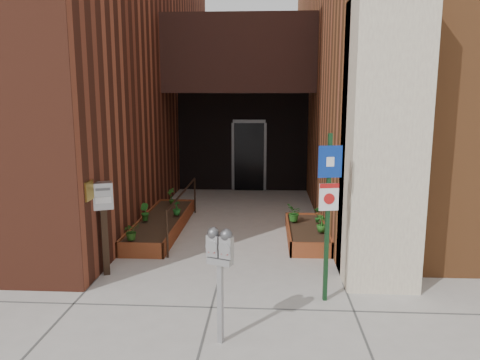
# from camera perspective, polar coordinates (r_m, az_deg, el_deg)

# --- Properties ---
(ground) EXTENTS (80.00, 80.00, 0.00)m
(ground) POSITION_cam_1_polar(r_m,az_deg,el_deg) (7.78, -2.62, -12.08)
(ground) COLOR #9E9991
(ground) RESTS_ON ground
(architecture) EXTENTS (20.00, 14.60, 10.00)m
(architecture) POSITION_cam_1_polar(r_m,az_deg,el_deg) (14.21, -0.51, 18.57)
(architecture) COLOR maroon
(architecture) RESTS_ON ground
(planter_left) EXTENTS (0.90, 3.60, 0.30)m
(planter_left) POSITION_cam_1_polar(r_m,az_deg,el_deg) (10.51, -9.55, -5.40)
(planter_left) COLOR maroon
(planter_left) RESTS_ON ground
(planter_right) EXTENTS (0.80, 2.20, 0.30)m
(planter_right) POSITION_cam_1_polar(r_m,az_deg,el_deg) (9.80, 8.14, -6.52)
(planter_right) COLOR maroon
(planter_right) RESTS_ON ground
(handrail) EXTENTS (0.04, 3.34, 0.90)m
(handrail) POSITION_cam_1_polar(r_m,az_deg,el_deg) (10.21, -6.97, -2.25)
(handrail) COLOR black
(handrail) RESTS_ON ground
(parking_meter) EXTENTS (0.33, 0.22, 1.45)m
(parking_meter) POSITION_cam_1_polar(r_m,az_deg,el_deg) (5.57, -2.46, -9.08)
(parking_meter) COLOR #9C9B9E
(parking_meter) RESTS_ON ground
(sign_post) EXTENTS (0.33, 0.10, 2.45)m
(sign_post) POSITION_cam_1_polar(r_m,az_deg,el_deg) (6.70, 10.73, -2.46)
(sign_post) COLOR #133619
(sign_post) RESTS_ON ground
(payment_dropbox) EXTENTS (0.38, 0.33, 1.57)m
(payment_dropbox) POSITION_cam_1_polar(r_m,az_deg,el_deg) (7.97, -16.32, -3.38)
(payment_dropbox) COLOR black
(payment_dropbox) RESTS_ON ground
(shrub_left_a) EXTENTS (0.43, 0.43, 0.34)m
(shrub_left_a) POSITION_cam_1_polar(r_m,az_deg,el_deg) (8.98, -13.09, -6.06)
(shrub_left_a) COLOR #244F16
(shrub_left_a) RESTS_ON planter_left
(shrub_left_b) EXTENTS (0.29, 0.29, 0.37)m
(shrub_left_b) POSITION_cam_1_polar(r_m,az_deg,el_deg) (10.24, -11.57, -3.84)
(shrub_left_b) COLOR #20631C
(shrub_left_b) RESTS_ON planter_left
(shrub_left_c) EXTENTS (0.24, 0.24, 0.32)m
(shrub_left_c) POSITION_cam_1_polar(r_m,az_deg,el_deg) (10.59, -7.73, -3.40)
(shrub_left_c) COLOR #1B5E1F
(shrub_left_c) RESTS_ON planter_left
(shrub_left_d) EXTENTS (0.30, 0.30, 0.40)m
(shrub_left_d) POSITION_cam_1_polar(r_m,az_deg,el_deg) (11.61, -8.40, -1.96)
(shrub_left_d) COLOR #215117
(shrub_left_d) RESTS_ON planter_left
(shrub_right_a) EXTENTS (0.26, 0.26, 0.34)m
(shrub_right_a) POSITION_cam_1_polar(r_m,az_deg,el_deg) (9.38, 9.90, -5.23)
(shrub_right_a) COLOR #24601B
(shrub_right_a) RESTS_ON planter_right
(shrub_right_b) EXTENTS (0.22, 0.22, 0.34)m
(shrub_right_b) POSITION_cam_1_polar(r_m,az_deg,el_deg) (10.03, 9.48, -4.18)
(shrub_right_b) COLOR #195A1B
(shrub_right_b) RESTS_ON planter_right
(shrub_right_c) EXTENTS (0.36, 0.36, 0.38)m
(shrub_right_c) POSITION_cam_1_polar(r_m,az_deg,el_deg) (10.03, 6.61, -3.99)
(shrub_right_c) COLOR #215F1B
(shrub_right_c) RESTS_ON planter_right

